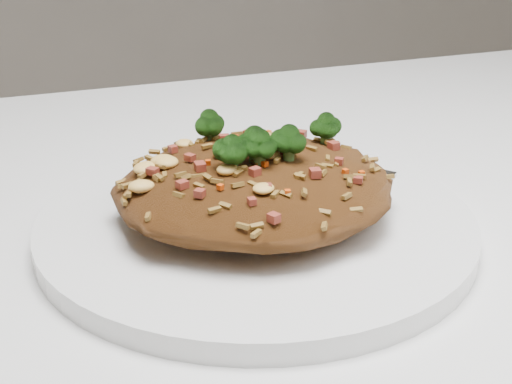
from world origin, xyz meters
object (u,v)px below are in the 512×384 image
at_px(fork, 304,157).
at_px(plate, 256,223).
at_px(fried_rice, 256,175).
at_px(dining_table, 269,364).

bearing_deg(fork, plate, -80.49).
height_order(fried_rice, fork, fried_rice).
xyz_separation_m(fried_rice, fork, (0.07, 0.08, -0.02)).
distance_m(dining_table, fried_rice, 0.13).
height_order(dining_table, fork, fork).
xyz_separation_m(dining_table, plate, (-0.00, 0.02, 0.10)).
bearing_deg(fork, dining_table, -73.00).
relative_size(dining_table, fork, 8.88).
height_order(dining_table, plate, plate).
bearing_deg(fried_rice, fork, 48.77).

